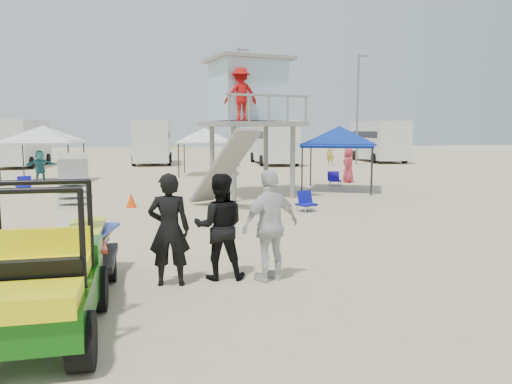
{
  "coord_description": "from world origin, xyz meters",
  "views": [
    {
      "loc": [
        -1.05,
        -7.04,
        2.57
      ],
      "look_at": [
        0.5,
        3.0,
        1.3
      ],
      "focal_mm": 35.0,
      "sensor_mm": 36.0,
      "label": 1
    }
  ],
  "objects": [
    {
      "name": "ground",
      "position": [
        0.0,
        0.0,
        0.0
      ],
      "size": [
        140.0,
        140.0,
        0.0
      ],
      "primitive_type": "plane",
      "color": "beige",
      "rests_on": "ground"
    },
    {
      "name": "utility_cart",
      "position": [
        -2.76,
        -0.89,
        0.89
      ],
      "size": [
        1.42,
        2.59,
        1.91
      ],
      "color": "#0F580D",
      "rests_on": "ground"
    },
    {
      "name": "surf_trailer",
      "position": [
        -2.75,
        1.45,
        0.79
      ],
      "size": [
        1.29,
        2.22,
        1.93
      ],
      "color": "black",
      "rests_on": "ground"
    },
    {
      "name": "man_left",
      "position": [
        -1.24,
        1.15,
        0.94
      ],
      "size": [
        0.71,
        0.49,
        1.88
      ],
      "primitive_type": "imported",
      "rotation": [
        0.0,
        0.0,
        3.08
      ],
      "color": "black",
      "rests_on": "ground"
    },
    {
      "name": "man_mid",
      "position": [
        -0.39,
        1.4,
        0.92
      ],
      "size": [
        0.94,
        0.76,
        1.83
      ],
      "primitive_type": "imported",
      "rotation": [
        0.0,
        0.0,
        3.06
      ],
      "color": "black",
      "rests_on": "ground"
    },
    {
      "name": "man_right",
      "position": [
        0.46,
        1.15,
        0.95
      ],
      "size": [
        1.21,
        0.91,
        1.91
      ],
      "primitive_type": "imported",
      "rotation": [
        0.0,
        0.0,
        3.6
      ],
      "color": "silver",
      "rests_on": "ground"
    },
    {
      "name": "lifeguard_tower",
      "position": [
        1.62,
        12.25,
        3.86
      ],
      "size": [
        3.98,
        3.98,
        5.18
      ],
      "color": "gray",
      "rests_on": "ground"
    },
    {
      "name": "canopy_blue",
      "position": [
        5.65,
        13.29,
        2.59
      ],
      "size": [
        3.79,
        3.79,
        3.13
      ],
      "color": "black",
      "rests_on": "ground"
    },
    {
      "name": "canopy_white_a",
      "position": [
        -7.55,
        18.61,
        2.63
      ],
      "size": [
        3.37,
        3.37,
        3.18
      ],
      "color": "black",
      "rests_on": "ground"
    },
    {
      "name": "canopy_white_c",
      "position": [
        0.41,
        21.53,
        2.54
      ],
      "size": [
        3.15,
        3.15,
        3.09
      ],
      "color": "black",
      "rests_on": "ground"
    },
    {
      "name": "umbrella_b",
      "position": [
        -1.01,
        20.72,
        0.9
      ],
      "size": [
        2.79,
        2.79,
        1.8
      ],
      "primitive_type": "imported",
      "rotation": [
        0.0,
        0.0,
        0.85
      ],
      "color": "#F8F916",
      "rests_on": "ground"
    },
    {
      "name": "cone_near",
      "position": [
        -2.65,
        9.82,
        0.25
      ],
      "size": [
        0.34,
        0.34,
        0.5
      ],
      "primitive_type": "cone",
      "color": "#FF4908",
      "rests_on": "ground"
    },
    {
      "name": "cone_far",
      "position": [
        -4.54,
        12.78,
        0.25
      ],
      "size": [
        0.34,
        0.34,
        0.5
      ],
      "primitive_type": "cone",
      "color": "#FE4C08",
      "rests_on": "ground"
    },
    {
      "name": "beach_chair_a",
      "position": [
        -7.52,
        14.99,
        0.31
      ],
      "size": [
        0.7,
        0.76,
        0.64
      ],
      "color": "#0F0E9D",
      "rests_on": "ground"
    },
    {
      "name": "beach_chair_b",
      "position": [
        2.91,
        8.25,
        0.31
      ],
      "size": [
        0.71,
        0.78,
        0.64
      ],
      "color": "#0E1298",
      "rests_on": "ground"
    },
    {
      "name": "beach_chair_c",
      "position": [
        6.09,
        15.3,
        0.31
      ],
      "size": [
        0.6,
        0.64,
        0.64
      ],
      "color": "#1F0EA2",
      "rests_on": "ground"
    },
    {
      "name": "rv_far_left",
      "position": [
        -12.0,
        29.99,
        1.8
      ],
      "size": [
        2.64,
        6.8,
        3.25
      ],
      "color": "silver",
      "rests_on": "ground"
    },
    {
      "name": "rv_mid_left",
      "position": [
        -3.0,
        31.49,
        1.8
      ],
      "size": [
        2.65,
        6.5,
        3.25
      ],
      "color": "silver",
      "rests_on": "ground"
    },
    {
      "name": "rv_mid_right",
      "position": [
        6.0,
        29.99,
        1.8
      ],
      "size": [
        2.64,
        7.0,
        3.25
      ],
      "color": "silver",
      "rests_on": "ground"
    },
    {
      "name": "rv_far_right",
      "position": [
        15.0,
        31.49,
        1.8
      ],
      "size": [
        2.64,
        6.6,
        3.25
      ],
      "color": "silver",
      "rests_on": "ground"
    },
    {
      "name": "light_pole_left",
      "position": [
        3.0,
        27.0,
        4.0
      ],
      "size": [
        0.14,
        0.14,
        8.0
      ],
      "primitive_type": "cylinder",
      "color": "slate",
      "rests_on": "ground"
    },
    {
      "name": "light_pole_right",
      "position": [
        12.0,
        28.5,
        4.0
      ],
      "size": [
        0.14,
        0.14,
        8.0
      ],
      "primitive_type": "cylinder",
      "color": "slate",
      "rests_on": "ground"
    },
    {
      "name": "distant_beachgoers",
      "position": [
        0.83,
        20.2,
        0.83
      ],
      "size": [
        18.83,
        12.14,
        1.78
      ],
      "color": "teal",
      "rests_on": "ground"
    }
  ]
}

